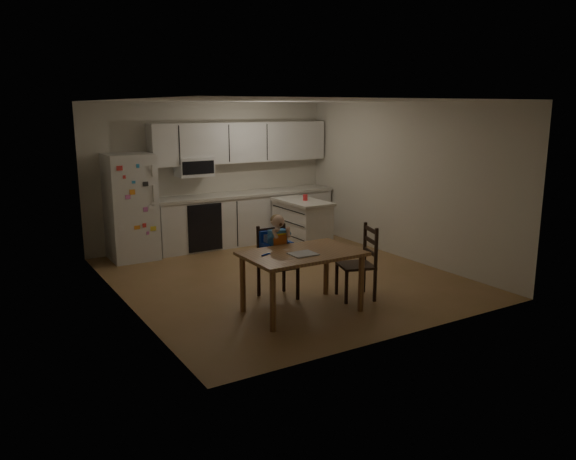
# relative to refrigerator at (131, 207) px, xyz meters

# --- Properties ---
(room) EXTENTS (4.52, 5.01, 2.51)m
(room) POSITION_rel_refrigerator_xyz_m (1.55, -1.67, 0.40)
(room) COLOR olive
(room) RESTS_ON ground
(refrigerator) EXTENTS (0.72, 0.70, 1.70)m
(refrigerator) POSITION_rel_refrigerator_xyz_m (0.00, 0.00, 0.00)
(refrigerator) COLOR silver
(refrigerator) RESTS_ON ground
(kitchen_run) EXTENTS (3.37, 0.62, 2.15)m
(kitchen_run) POSITION_rel_refrigerator_xyz_m (2.05, 0.09, 0.03)
(kitchen_run) COLOR silver
(kitchen_run) RESTS_ON ground
(kitchen_island) EXTENTS (0.61, 1.16, 0.85)m
(kitchen_island) POSITION_rel_refrigerator_xyz_m (2.69, -0.88, -0.42)
(kitchen_island) COLOR silver
(kitchen_island) RESTS_ON ground
(red_cup) EXTENTS (0.08, 0.08, 0.10)m
(red_cup) POSITION_rel_refrigerator_xyz_m (2.73, -0.92, 0.06)
(red_cup) COLOR red
(red_cup) RESTS_ON kitchen_island
(dining_table) EXTENTS (1.38, 0.88, 0.74)m
(dining_table) POSITION_rel_refrigerator_xyz_m (1.04, -3.46, -0.21)
(dining_table) COLOR brown
(dining_table) RESTS_ON ground
(napkin) EXTENTS (0.30, 0.26, 0.01)m
(napkin) POSITION_rel_refrigerator_xyz_m (0.99, -3.55, -0.11)
(napkin) COLOR #AAAAAE
(napkin) RESTS_ON dining_table
(toddler_spoon) EXTENTS (0.12, 0.06, 0.02)m
(toddler_spoon) POSITION_rel_refrigerator_xyz_m (0.60, -3.36, -0.10)
(toddler_spoon) COLOR #0E2EA9
(toddler_spoon) RESTS_ON dining_table
(chair_booster) EXTENTS (0.43, 0.43, 1.09)m
(chair_booster) POSITION_rel_refrigerator_xyz_m (1.04, -2.84, -0.19)
(chair_booster) COLOR black
(chair_booster) RESTS_ON ground
(chair_side) EXTENTS (0.53, 0.53, 0.95)m
(chair_side) POSITION_rel_refrigerator_xyz_m (1.98, -3.44, -0.31)
(chair_side) COLOR black
(chair_side) RESTS_ON ground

